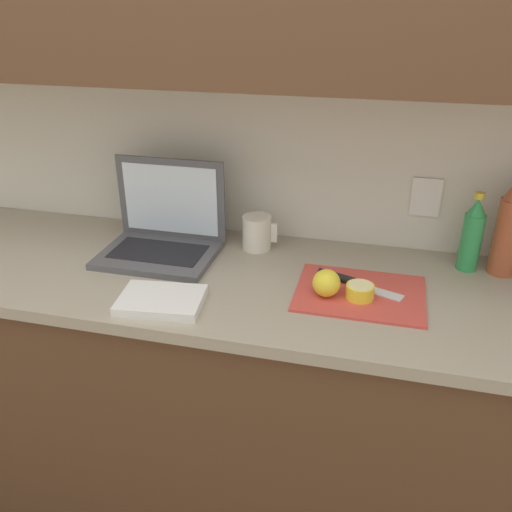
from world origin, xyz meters
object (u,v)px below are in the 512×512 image
(cutting_board, at_px, (360,293))
(measuring_cup, at_px, (257,233))
(bottle_green_soda, at_px, (472,235))
(knife, at_px, (345,280))
(bottle_oil_tall, at_px, (510,227))
(lemon_half_cut, at_px, (360,291))
(lemon_whole_beside, at_px, (326,283))
(laptop, at_px, (164,232))

(cutting_board, relative_size, measuring_cup, 3.07)
(cutting_board, distance_m, bottle_green_soda, 0.39)
(knife, height_order, bottle_green_soda, bottle_green_soda)
(bottle_oil_tall, xyz_separation_m, measuring_cup, (-0.74, -0.01, -0.09))
(bottle_oil_tall, bearing_deg, lemon_half_cut, -145.98)
(lemon_whole_beside, bearing_deg, knife, 62.62)
(laptop, distance_m, bottle_green_soda, 0.93)
(cutting_board, xyz_separation_m, lemon_half_cut, (0.00, -0.03, 0.02))
(laptop, relative_size, measuring_cup, 3.19)
(cutting_board, distance_m, measuring_cup, 0.41)
(lemon_whole_beside, bearing_deg, lemon_half_cut, 6.21)
(laptop, height_order, lemon_half_cut, laptop)
(bottle_green_soda, bearing_deg, knife, -150.93)
(knife, distance_m, lemon_whole_beside, 0.10)
(cutting_board, relative_size, bottle_oil_tall, 1.10)
(lemon_half_cut, height_order, lemon_whole_beside, lemon_whole_beside)
(cutting_board, distance_m, lemon_half_cut, 0.04)
(measuring_cup, bearing_deg, lemon_half_cut, -35.93)
(knife, relative_size, measuring_cup, 2.17)
(bottle_green_soda, xyz_separation_m, measuring_cup, (-0.64, -0.01, -0.05))
(cutting_board, distance_m, lemon_whole_beside, 0.11)
(lemon_half_cut, relative_size, bottle_green_soda, 0.32)
(cutting_board, xyz_separation_m, measuring_cup, (-0.35, 0.22, 0.05))
(cutting_board, bearing_deg, laptop, 168.19)
(bottle_green_soda, bearing_deg, bottle_oil_tall, 0.00)
(lemon_half_cut, relative_size, bottle_oil_tall, 0.24)
(laptop, distance_m, lemon_half_cut, 0.65)
(cutting_board, bearing_deg, lemon_whole_beside, -155.96)
(laptop, height_order, measuring_cup, laptop)
(cutting_board, xyz_separation_m, lemon_whole_beside, (-0.09, -0.04, 0.04))
(laptop, xyz_separation_m, lemon_whole_beside, (0.54, -0.17, -0.02))
(lemon_whole_beside, bearing_deg, bottle_oil_tall, 29.67)
(knife, height_order, bottle_oil_tall, bottle_oil_tall)
(measuring_cup, bearing_deg, bottle_oil_tall, 1.10)
(laptop, xyz_separation_m, bottle_oil_tall, (1.02, 0.10, 0.08))
(knife, distance_m, bottle_green_soda, 0.40)
(bottle_green_soda, bearing_deg, measuring_cup, -178.74)
(knife, height_order, measuring_cup, measuring_cup)
(bottle_green_soda, relative_size, measuring_cup, 2.13)
(laptop, xyz_separation_m, cutting_board, (0.63, -0.13, -0.06))
(knife, height_order, lemon_half_cut, lemon_half_cut)
(laptop, relative_size, bottle_oil_tall, 1.14)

